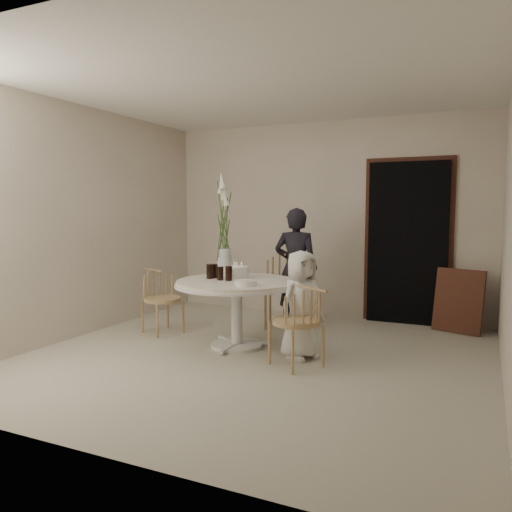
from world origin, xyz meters
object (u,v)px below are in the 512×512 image
at_px(chair_far, 286,278).
at_px(chair_right, 304,315).
at_px(flower_vase, 224,232).
at_px(table, 237,291).
at_px(girl, 296,268).
at_px(boy, 301,305).
at_px(birthday_cake, 237,272).
at_px(chair_left, 158,291).

distance_m(chair_far, chair_right, 1.84).
distance_m(chair_right, flower_vase, 1.68).
height_order(table, girl, girl).
height_order(chair_far, flower_vase, flower_vase).
height_order(boy, birthday_cake, boy).
xyz_separation_m(table, girl, (0.27, 1.11, 0.14)).
relative_size(table, boy, 1.22).
relative_size(chair_left, birthday_cake, 2.90).
distance_m(table, birthday_cake, 0.27).
xyz_separation_m(chair_left, birthday_cake, (1.09, -0.02, 0.30)).
relative_size(boy, birthday_cake, 4.11).
relative_size(chair_far, birthday_cake, 3.57).
distance_m(chair_far, birthday_cake, 1.08).
relative_size(girl, flower_vase, 1.27).
bearing_deg(birthday_cake, girl, 68.39).
bearing_deg(boy, flower_vase, 93.55).
bearing_deg(flower_vase, girl, 47.45).
height_order(chair_left, birthday_cake, birthday_cake).
bearing_deg(chair_left, table, -75.64).
bearing_deg(chair_left, birthday_cake, -66.81).
height_order(chair_far, birthday_cake, chair_far).
height_order(chair_far, chair_right, chair_far).
relative_size(chair_right, birthday_cake, 3.01).
bearing_deg(girl, birthday_cake, 61.76).
bearing_deg(boy, girl, 49.52).
relative_size(table, chair_far, 1.41).
height_order(table, birthday_cake, birthday_cake).
bearing_deg(girl, flower_vase, 40.82).
bearing_deg(table, girl, 76.20).
bearing_deg(chair_far, birthday_cake, -115.26).
xyz_separation_m(chair_left, flower_vase, (0.81, 0.20, 0.73)).
bearing_deg(birthday_cake, table, -63.46).
distance_m(chair_right, girl, 1.66).
relative_size(table, chair_left, 1.74).
distance_m(boy, birthday_cake, 0.94).
bearing_deg(table, chair_right, -24.37).
bearing_deg(chair_right, birthday_cake, -88.75).
relative_size(table, girl, 0.88).
xyz_separation_m(girl, flower_vase, (-0.64, -0.70, 0.47)).
distance_m(chair_left, girl, 1.73).
xyz_separation_m(table, chair_left, (-1.18, 0.21, -0.12)).
bearing_deg(table, boy, -6.55).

